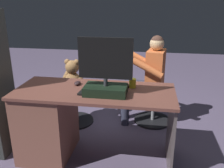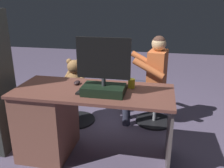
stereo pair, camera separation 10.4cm
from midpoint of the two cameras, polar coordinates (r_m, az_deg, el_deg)
The scene contains 12 objects.
ground_plane at distance 2.91m, azimuth -1.25°, elevation -12.73°, with size 10.00×10.00×0.00m, color #5A4F69.
desk at distance 2.56m, azimuth -11.67°, elevation -7.86°, with size 1.50×0.63×0.73m.
monitor at distance 2.14m, azimuth -0.59°, elevation 1.52°, with size 0.47×0.23×0.51m.
keyboard at distance 2.36m, azimuth -0.26°, elevation -0.52°, with size 0.42×0.14×0.02m, color black.
computer_mouse at distance 2.45m, azimuth -6.97°, elevation 0.32°, with size 0.06×0.10×0.04m, color #2C1E20.
cup at distance 2.35m, azimuth 5.83°, elevation 0.12°, with size 0.07×0.07×0.09m, color yellow.
tv_remote at distance 2.25m, azimuth -5.98°, elevation -1.71°, with size 0.04×0.15×0.02m, color black.
notebook_binder at distance 2.24m, azimuth -0.74°, elevation -1.56°, with size 0.22×0.30×0.02m, color beige.
office_chair_teddy at distance 3.22m, azimuth -7.51°, elevation -4.45°, with size 0.49×0.49×0.47m.
teddy_bear at distance 3.09m, azimuth -7.75°, elevation 2.24°, with size 0.26×0.26×0.37m.
visitor_chair at distance 3.22m, azimuth 10.94°, elevation -4.59°, with size 0.48×0.48×0.47m.
person at distance 3.07m, azimuth 9.74°, elevation 2.36°, with size 0.56×0.53×1.13m.
Camera 2 is at (-0.60, 2.40, 1.55)m, focal length 39.16 mm.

